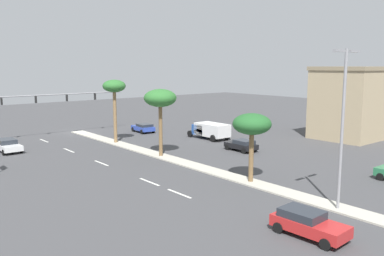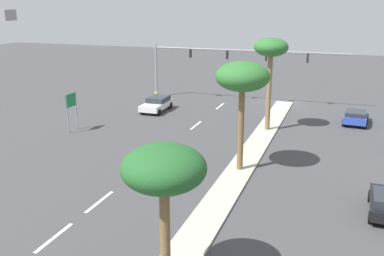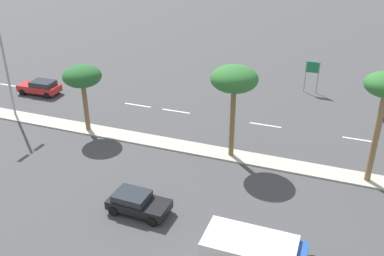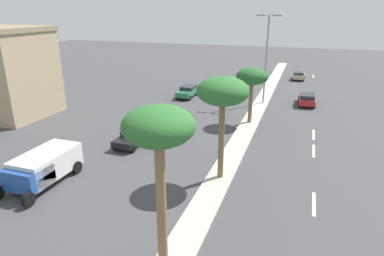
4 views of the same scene
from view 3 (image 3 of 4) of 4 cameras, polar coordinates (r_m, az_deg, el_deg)
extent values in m
plane|color=#424244|center=(35.89, -7.83, -1.32)|extent=(160.00, 160.00, 0.00)
cube|color=#B7B2A3|center=(40.27, -18.54, 0.78)|extent=(1.80, 76.11, 0.12)
cube|color=silver|center=(37.89, 21.50, -1.47)|extent=(0.20, 2.80, 0.01)
cube|color=silver|center=(38.28, 9.75, 0.39)|extent=(0.20, 2.80, 0.01)
cube|color=silver|center=(40.48, -2.16, 2.26)|extent=(0.20, 2.80, 0.01)
cube|color=silver|center=(42.08, -7.24, 3.03)|extent=(0.20, 2.80, 0.01)
cube|color=silver|center=(50.81, -23.05, 5.25)|extent=(0.20, 2.80, 0.01)
cylinder|color=gray|center=(45.99, 16.39, 6.40)|extent=(0.10, 0.10, 3.28)
cylinder|color=gray|center=(46.07, 14.85, 6.63)|extent=(0.10, 0.10, 3.28)
cube|color=#19723F|center=(45.69, 15.79, 7.79)|extent=(0.08, 1.39, 1.12)
cylinder|color=olive|center=(30.78, 23.28, -1.24)|extent=(0.41, 0.41, 6.53)
cylinder|color=brown|center=(31.78, 5.39, 0.83)|extent=(0.39, 0.39, 5.54)
ellipsoid|color=#2D6B2D|center=(30.48, 5.66, 6.55)|extent=(3.42, 3.42, 1.88)
cylinder|color=brown|center=(36.96, -13.96, 2.81)|extent=(0.40, 0.40, 4.24)
ellipsoid|color=#235B28|center=(36.01, -14.42, 6.71)|extent=(3.16, 3.16, 1.74)
cylinder|color=gray|center=(41.12, -23.71, 8.43)|extent=(0.20, 0.20, 10.53)
cube|color=red|center=(46.99, -19.66, 5.05)|extent=(2.01, 4.32, 0.66)
cube|color=#262B33|center=(46.48, -19.24, 5.64)|extent=(1.75, 2.40, 0.47)
cylinder|color=black|center=(47.37, -21.66, 4.45)|extent=(0.25, 0.65, 0.64)
cylinder|color=black|center=(48.62, -20.41, 5.21)|extent=(0.25, 0.65, 0.64)
cylinder|color=black|center=(45.59, -18.74, 4.10)|extent=(0.25, 0.65, 0.64)
cylinder|color=black|center=(46.89, -17.52, 4.89)|extent=(0.25, 0.65, 0.64)
cube|color=black|center=(26.99, -7.05, -10.06)|extent=(1.93, 3.85, 0.56)
cube|color=#262B33|center=(26.90, -8.01, -8.96)|extent=(1.70, 2.14, 0.44)
cylinder|color=black|center=(27.25, -3.64, -10.21)|extent=(0.24, 0.65, 0.64)
cylinder|color=black|center=(26.03, -5.32, -12.30)|extent=(0.24, 0.65, 0.64)
cylinder|color=black|center=(28.32, -8.57, -8.90)|extent=(0.24, 0.65, 0.64)
cylinder|color=black|center=(27.15, -10.42, -10.82)|extent=(0.24, 0.65, 0.64)
cube|color=silver|center=(22.75, 7.61, -16.10)|extent=(2.43, 4.64, 1.63)
cylinder|color=black|center=(24.42, 4.66, -14.94)|extent=(0.28, 0.90, 0.90)
camera|label=1|loc=(67.00, -19.03, 19.09)|focal=37.67mm
camera|label=2|loc=(40.22, -36.81, 12.98)|focal=40.35mm
camera|label=4|loc=(35.70, 43.17, 10.97)|focal=31.39mm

